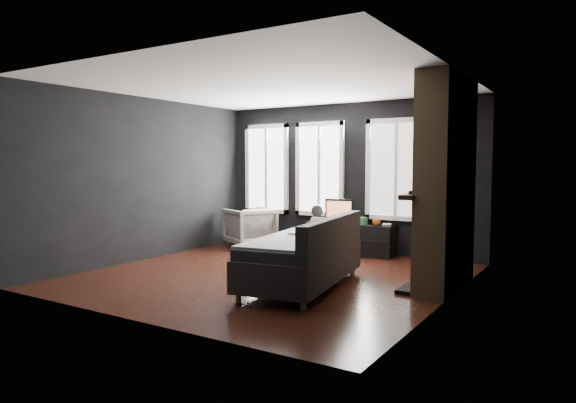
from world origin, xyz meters
The scene contains 18 objects.
floor centered at (0.00, 0.00, 0.00)m, with size 5.00×5.00×0.00m, color black.
ceiling centered at (0.00, 0.00, 2.70)m, with size 5.00×5.00×0.00m, color white.
wall_back centered at (0.00, 2.50, 1.35)m, with size 5.00×0.02×2.70m, color black.
wall_left centered at (-2.50, 0.00, 1.35)m, with size 0.02×5.00×2.70m, color black.
wall_right centered at (2.50, 0.00, 1.35)m, with size 0.02×5.00×2.70m, color black.
windows centered at (-0.45, 2.46, 2.38)m, with size 4.00×0.16×1.76m, color white, non-canonical shape.
fireplace centered at (2.30, 0.60, 1.35)m, with size 0.70×1.62×2.70m, color #93724C, non-canonical shape.
sofa centered at (0.72, -0.36, 0.47)m, with size 1.09×2.18×0.94m, color black, non-canonical shape.
stripe_pillow centered at (0.88, 0.16, 0.68)m, with size 0.09×0.36×0.36m, color gray.
armchair centered at (-1.80, 1.95, 0.42)m, with size 0.81×0.76×0.83m, color silver.
media_console centered at (0.20, 2.24, 0.27)m, with size 1.59×0.50×0.55m, color black, non-canonical shape.
monitor centered at (-0.02, 2.24, 0.79)m, with size 0.54×0.12×0.48m, color black, non-canonical shape.
desk_fan centered at (-0.45, 2.20, 0.70)m, with size 0.22×0.22×0.31m, color #999999, non-canonical shape.
mug centered at (0.70, 2.22, 0.61)m, with size 0.13×0.10×0.13m, color orange.
book centered at (0.76, 2.34, 0.65)m, with size 0.15×0.02×0.21m, color #BCB694.
storage_box centered at (0.40, 2.18, 0.61)m, with size 0.23×0.15×0.13m, color #2A693E.
mantel_vase centered at (2.05, 1.05, 1.31)m, with size 0.17×0.18×0.17m, color gold.
mantel_clock centered at (2.05, 0.05, 1.25)m, with size 0.12×0.12×0.04m, color black.
Camera 1 is at (4.05, -6.02, 1.60)m, focal length 32.00 mm.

